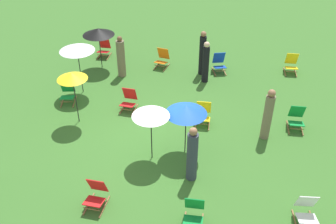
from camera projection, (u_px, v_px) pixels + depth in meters
The scene contains 22 objects.
ground_plane at pixel (160, 146), 12.04m from camera, with size 40.00×40.00×0.00m, color #386B28.
deckchair_0 at pixel (67, 93), 13.99m from camera, with size 0.64×0.85×0.83m.
deckchair_1 at pixel (194, 213), 9.35m from camera, with size 0.52×0.78×0.83m.
deckchair_3 at pixel (203, 114), 12.87m from camera, with size 0.52×0.79×0.83m.
deckchair_4 at pixel (291, 64), 15.86m from camera, with size 0.52×0.79×0.83m.
deckchair_5 at pixel (129, 100), 13.57m from camera, with size 0.51×0.78×0.83m.
deckchair_6 at pixel (96, 194), 9.86m from camera, with size 0.50×0.77×0.83m.
deckchair_7 at pixel (296, 118), 12.65m from camera, with size 0.52×0.79×0.83m.
deckchair_8 at pixel (219, 63), 15.91m from camera, with size 0.69×0.87×0.83m.
deckchair_9 at pixel (162, 59), 16.26m from camera, with size 0.59×0.83×0.83m.
deckchair_10 at pixel (306, 211), 9.41m from camera, with size 0.57×0.82×0.83m.
deckchair_11 at pixel (104, 48), 17.11m from camera, with size 0.50×0.78×0.83m.
umbrella_0 at pixel (77, 47), 13.69m from camera, with size 1.28×1.28×2.00m.
umbrella_1 at pixel (151, 112), 10.67m from camera, with size 1.08×1.08×1.78m.
umbrella_2 at pixel (98, 32), 15.49m from camera, with size 1.30×1.30×1.76m.
umbrella_3 at pixel (186, 110), 10.97m from camera, with size 1.23×1.23×1.70m.
umbrella_4 at pixel (72, 76), 12.15m from camera, with size 0.98×0.98×1.89m.
person_0 at pixel (192, 155), 10.42m from camera, with size 0.37×0.37×1.76m.
person_1 at pixel (268, 115), 11.95m from camera, with size 0.34×0.34×1.79m.
person_2 at pixel (202, 54), 15.45m from camera, with size 0.38×0.38×1.86m.
person_3 at pixel (206, 63), 14.96m from camera, with size 0.36×0.36×1.71m.
person_4 at pixel (121, 58), 15.36m from camera, with size 0.43×0.43×1.73m.
Camera 1 is at (2.10, -9.08, 7.71)m, focal length 40.90 mm.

